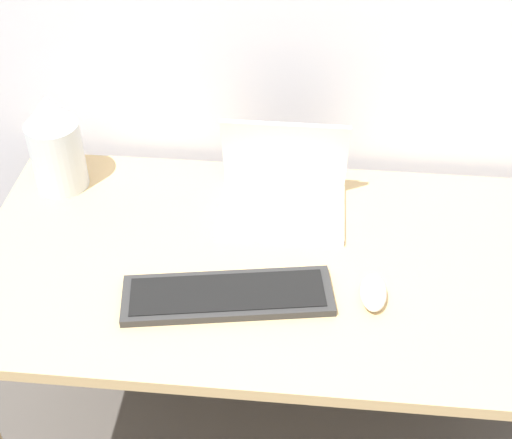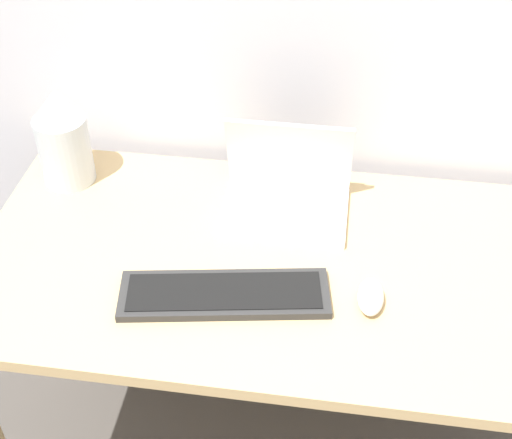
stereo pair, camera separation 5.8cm
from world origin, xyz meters
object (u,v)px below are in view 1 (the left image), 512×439
(keyboard, at_px, (228,295))
(mouse, at_px, (373,292))
(laptop, at_px, (282,191))
(vase, at_px, (55,143))

(keyboard, bearing_deg, mouse, 5.25)
(laptop, height_order, mouse, laptop)
(keyboard, relative_size, vase, 1.80)
(keyboard, relative_size, mouse, 4.33)
(mouse, bearing_deg, vase, 156.89)
(laptop, height_order, keyboard, laptop)
(mouse, bearing_deg, laptop, 126.23)
(laptop, bearing_deg, vase, 176.02)
(laptop, distance_m, keyboard, 0.33)
(laptop, distance_m, vase, 0.56)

